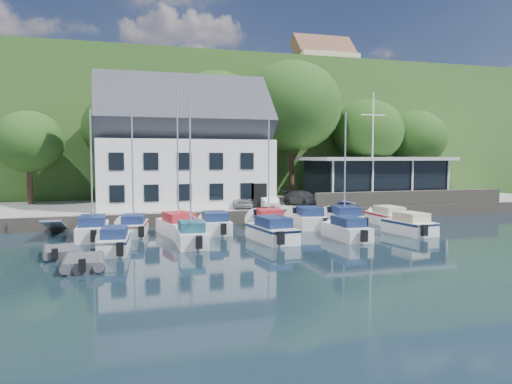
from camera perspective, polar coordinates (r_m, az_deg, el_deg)
ground at (r=29.36m, az=10.45°, el=-6.10°), size 180.00×180.00×0.00m
quay at (r=45.40m, az=0.29°, el=-1.81°), size 60.00×13.00×1.00m
quay_face at (r=39.27m, az=3.08°, el=-2.73°), size 60.00×0.30×1.00m
hillside at (r=88.71m, az=-8.25°, el=5.88°), size 160.00×75.00×16.00m
field_patch at (r=98.62m, az=-4.33°, el=10.47°), size 50.00×30.00×0.30m
farmhouse at (r=86.60m, az=7.72°, el=13.98°), size 10.40×7.00×8.20m
harbor_building at (r=42.63m, az=-8.36°, el=4.30°), size 14.40×8.20×8.70m
club_pavilion at (r=48.27m, az=13.41°, el=1.47°), size 13.20×7.20×4.10m
seawall at (r=45.01m, az=17.43°, el=-0.64°), size 18.00×0.50×1.20m
gangway at (r=35.19m, az=-21.94°, el=-4.64°), size 1.20×6.00×1.40m
car_silver at (r=40.54m, az=-2.15°, el=-0.89°), size 1.91×3.91×1.28m
car_white at (r=41.55m, az=0.79°, el=-0.75°), size 1.66×4.08×1.32m
car_dgrey at (r=42.44m, az=5.36°, el=-0.71°), size 2.75×4.60×1.25m
car_blue at (r=43.14m, az=9.15°, el=-0.69°), size 2.11×3.74×1.21m
flagpole at (r=44.68m, az=13.19°, el=4.85°), size 2.32×0.20×9.68m
tree_0 at (r=47.40m, az=-24.50°, el=3.59°), size 5.93×5.93×8.10m
tree_1 at (r=47.54m, az=-14.89°, el=5.03°), size 7.40×7.40×10.12m
tree_2 at (r=49.19m, az=-4.60°, el=6.48°), size 9.11×9.11×12.44m
tree_3 at (r=50.27m, az=4.10°, el=7.11°), size 9.98×9.98×13.64m
tree_4 at (r=54.29m, az=12.67°, el=4.96°), size 7.44×7.44×10.17m
tree_5 at (r=58.84m, az=17.79°, el=4.36°), size 6.80×6.80×9.29m
boat_r1_0 at (r=32.71m, az=-18.31°, el=2.69°), size 2.24×6.63×8.96m
boat_r1_1 at (r=33.46m, az=-13.92°, el=2.28°), size 2.64×5.66×8.35m
boat_r1_2 at (r=33.03m, az=-8.93°, el=3.01°), size 3.14×6.52×9.14m
boat_r1_3 at (r=33.84m, az=-4.73°, el=-3.45°), size 2.26×5.52×1.45m
boat_r1_4 at (r=35.42m, az=1.46°, el=2.75°), size 2.85×6.05×8.67m
boat_r1_5 at (r=36.54m, az=6.02°, el=-2.86°), size 2.94×6.03×1.51m
boat_r1_6 at (r=36.94m, az=10.14°, el=3.24°), size 3.08×6.49×9.31m
boat_r1_7 at (r=39.14m, az=14.78°, el=-2.58°), size 2.04×6.21×1.41m
boat_r2_0 at (r=28.13m, az=-15.88°, el=-5.21°), size 2.23×5.69×1.38m
boat_r2_1 at (r=28.79m, az=-7.51°, el=2.60°), size 1.99×5.43×8.86m
boat_r2_2 at (r=30.40m, az=1.84°, el=-4.22°), size 2.62×6.20×1.53m
boat_r2_3 at (r=31.79m, az=10.27°, el=-4.02°), size 1.78×5.95×1.42m
boat_r2_4 at (r=34.73m, az=17.11°, el=-3.42°), size 2.64×5.49×1.47m
dinghy_0 at (r=27.66m, az=-21.45°, el=-6.23°), size 2.04×3.08×0.68m
dinghy_1 at (r=24.47m, az=-19.11°, el=-7.42°), size 1.92×3.19×0.74m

